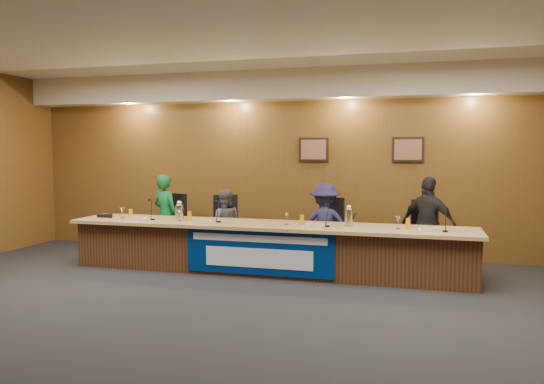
{
  "coord_description": "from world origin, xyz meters",
  "views": [
    {
      "loc": [
        2.21,
        -5.17,
        1.85
      ],
      "look_at": [
        0.03,
        2.58,
        1.2
      ],
      "focal_mm": 35.0,
      "sensor_mm": 36.0,
      "label": 1
    }
  ],
  "objects_px": {
    "office_chair_d": "(428,240)",
    "speakerphone": "(107,216)",
    "panelist_a": "(166,216)",
    "panelist_c": "(325,225)",
    "dais_body": "(267,249)",
    "carafe_left": "(180,212)",
    "panelist_d": "(429,225)",
    "banner": "(258,252)",
    "carafe_right": "(349,218)",
    "office_chair_b": "(226,231)",
    "office_chair_c": "(326,235)",
    "panelist_b": "(224,225)",
    "office_chair_a": "(168,228)"
  },
  "relations": [
    {
      "from": "panelist_c",
      "to": "speakerphone",
      "type": "bearing_deg",
      "value": 3.51
    },
    {
      "from": "banner",
      "to": "office_chair_c",
      "type": "distance_m",
      "value": 1.41
    },
    {
      "from": "panelist_a",
      "to": "speakerphone",
      "type": "xyz_separation_m",
      "value": [
        -0.69,
        -0.7,
        0.06
      ]
    },
    {
      "from": "panelist_c",
      "to": "carafe_right",
      "type": "height_order",
      "value": "panelist_c"
    },
    {
      "from": "office_chair_b",
      "to": "office_chair_d",
      "type": "bearing_deg",
      "value": -23.35
    },
    {
      "from": "office_chair_c",
      "to": "banner",
      "type": "bearing_deg",
      "value": -108.3
    },
    {
      "from": "speakerphone",
      "to": "office_chair_d",
      "type": "bearing_deg",
      "value": 9.07
    },
    {
      "from": "panelist_a",
      "to": "office_chair_b",
      "type": "xyz_separation_m",
      "value": [
        1.07,
        0.1,
        -0.23
      ]
    },
    {
      "from": "carafe_right",
      "to": "speakerphone",
      "type": "height_order",
      "value": "carafe_right"
    },
    {
      "from": "panelist_d",
      "to": "banner",
      "type": "bearing_deg",
      "value": 48.53
    },
    {
      "from": "office_chair_d",
      "to": "banner",
      "type": "bearing_deg",
      "value": -168.95
    },
    {
      "from": "panelist_b",
      "to": "banner",
      "type": "bearing_deg",
      "value": 112.39
    },
    {
      "from": "office_chair_b",
      "to": "office_chair_c",
      "type": "xyz_separation_m",
      "value": [
        1.7,
        0.0,
        0.0
      ]
    },
    {
      "from": "dais_body",
      "to": "carafe_left",
      "type": "distance_m",
      "value": 1.54
    },
    {
      "from": "panelist_c",
      "to": "panelist_d",
      "type": "distance_m",
      "value": 1.57
    },
    {
      "from": "dais_body",
      "to": "carafe_left",
      "type": "relative_size",
      "value": 26.73
    },
    {
      "from": "dais_body",
      "to": "panelist_d",
      "type": "bearing_deg",
      "value": 15.66
    },
    {
      "from": "panelist_b",
      "to": "office_chair_d",
      "type": "height_order",
      "value": "panelist_b"
    },
    {
      "from": "dais_body",
      "to": "speakerphone",
      "type": "xyz_separation_m",
      "value": [
        -2.7,
        -0.05,
        0.43
      ]
    },
    {
      "from": "panelist_b",
      "to": "panelist_a",
      "type": "bearing_deg",
      "value": -18.62
    },
    {
      "from": "panelist_a",
      "to": "panelist_c",
      "type": "distance_m",
      "value": 2.78
    },
    {
      "from": "panelist_d",
      "to": "office_chair_c",
      "type": "bearing_deg",
      "value": 20.31
    },
    {
      "from": "dais_body",
      "to": "speakerphone",
      "type": "bearing_deg",
      "value": -178.98
    },
    {
      "from": "banner",
      "to": "panelist_b",
      "type": "xyz_separation_m",
      "value": [
        -0.93,
        1.07,
        0.22
      ]
    },
    {
      "from": "office_chair_a",
      "to": "office_chair_c",
      "type": "distance_m",
      "value": 2.78
    },
    {
      "from": "panelist_c",
      "to": "carafe_left",
      "type": "distance_m",
      "value": 2.31
    },
    {
      "from": "office_chair_d",
      "to": "speakerphone",
      "type": "bearing_deg",
      "value": 173.56
    },
    {
      "from": "office_chair_c",
      "to": "panelist_c",
      "type": "bearing_deg",
      "value": -74.97
    },
    {
      "from": "office_chair_d",
      "to": "panelist_d",
      "type": "bearing_deg",
      "value": -105.51
    },
    {
      "from": "panelist_b",
      "to": "carafe_right",
      "type": "height_order",
      "value": "panelist_b"
    },
    {
      "from": "office_chair_d",
      "to": "dais_body",
      "type": "bearing_deg",
      "value": -177.61
    },
    {
      "from": "office_chair_d",
      "to": "carafe_left",
      "type": "height_order",
      "value": "carafe_left"
    },
    {
      "from": "panelist_c",
      "to": "office_chair_d",
      "type": "bearing_deg",
      "value": 175.65
    },
    {
      "from": "office_chair_d",
      "to": "carafe_right",
      "type": "bearing_deg",
      "value": -160.26
    },
    {
      "from": "banner",
      "to": "carafe_left",
      "type": "relative_size",
      "value": 9.8
    },
    {
      "from": "banner",
      "to": "office_chair_b",
      "type": "distance_m",
      "value": 1.5
    },
    {
      "from": "banner",
      "to": "carafe_right",
      "type": "relative_size",
      "value": 8.76
    },
    {
      "from": "office_chair_d",
      "to": "panelist_a",
      "type": "bearing_deg",
      "value": 165.8
    },
    {
      "from": "office_chair_b",
      "to": "dais_body",
      "type": "bearing_deg",
      "value": -62.43
    },
    {
      "from": "banner",
      "to": "panelist_b",
      "type": "bearing_deg",
      "value": 131.01
    },
    {
      "from": "carafe_right",
      "to": "carafe_left",
      "type": "bearing_deg",
      "value": 178.34
    },
    {
      "from": "panelist_a",
      "to": "panelist_c",
      "type": "height_order",
      "value": "panelist_a"
    },
    {
      "from": "carafe_left",
      "to": "office_chair_b",
      "type": "bearing_deg",
      "value": 53.58
    },
    {
      "from": "panelist_d",
      "to": "carafe_left",
      "type": "distance_m",
      "value": 3.85
    },
    {
      "from": "panelist_c",
      "to": "office_chair_a",
      "type": "height_order",
      "value": "panelist_c"
    },
    {
      "from": "office_chair_c",
      "to": "speakerphone",
      "type": "bearing_deg",
      "value": -151.9
    },
    {
      "from": "dais_body",
      "to": "panelist_c",
      "type": "bearing_deg",
      "value": 40.45
    },
    {
      "from": "office_chair_c",
      "to": "office_chair_d",
      "type": "height_order",
      "value": "same"
    },
    {
      "from": "speakerphone",
      "to": "panelist_c",
      "type": "bearing_deg",
      "value": 11.49
    },
    {
      "from": "carafe_left",
      "to": "carafe_right",
      "type": "height_order",
      "value": "carafe_right"
    }
  ]
}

